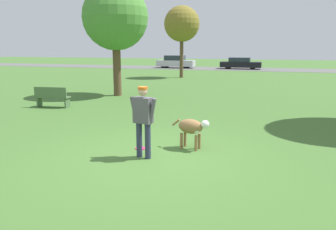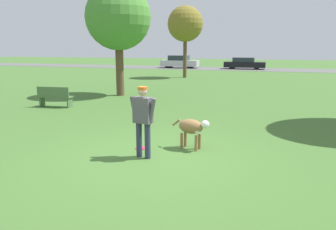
# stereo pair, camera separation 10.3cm
# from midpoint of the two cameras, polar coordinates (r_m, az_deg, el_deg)

# --- Properties ---
(ground_plane) EXTENTS (120.00, 120.00, 0.00)m
(ground_plane) POSITION_cam_midpoint_polar(r_m,az_deg,el_deg) (7.35, -2.20, -7.43)
(ground_plane) COLOR #426B2D
(far_road_strip) EXTENTS (120.00, 6.00, 0.01)m
(far_road_strip) POSITION_cam_midpoint_polar(r_m,az_deg,el_deg) (37.29, 14.58, 7.71)
(far_road_strip) COLOR #5B5B59
(far_road_strip) RESTS_ON ground_plane
(person) EXTENTS (0.67, 0.29, 1.59)m
(person) POSITION_cam_midpoint_polar(r_m,az_deg,el_deg) (7.12, -3.97, -0.28)
(person) COLOR #2D334C
(person) RESTS_ON ground_plane
(dog) EXTENTS (0.97, 0.48, 0.74)m
(dog) POSITION_cam_midpoint_polar(r_m,az_deg,el_deg) (7.83, 4.62, -2.21)
(dog) COLOR olive
(dog) RESTS_ON ground_plane
(frisbee) EXTENTS (0.25, 0.25, 0.02)m
(frisbee) POSITION_cam_midpoint_polar(r_m,az_deg,el_deg) (7.99, -4.41, -5.79)
(frisbee) COLOR #E52366
(frisbee) RESTS_ON ground_plane
(tree_near_left) EXTENTS (3.19, 3.19, 5.42)m
(tree_near_left) POSITION_cam_midpoint_polar(r_m,az_deg,el_deg) (16.71, -8.48, 16.41)
(tree_near_left) COLOR brown
(tree_near_left) RESTS_ON ground_plane
(tree_far_left) EXTENTS (2.76, 2.76, 5.55)m
(tree_far_left) POSITION_cam_midpoint_polar(r_m,az_deg,el_deg) (26.37, 3.14, 15.52)
(tree_far_left) COLOR brown
(tree_far_left) RESTS_ON ground_plane
(parked_car_silver) EXTENTS (4.34, 1.99, 1.44)m
(parked_car_silver) POSITION_cam_midpoint_polar(r_m,az_deg,el_deg) (38.46, 2.10, 9.23)
(parked_car_silver) COLOR #B7B7BC
(parked_car_silver) RESTS_ON ground_plane
(parked_car_black) EXTENTS (4.42, 1.78, 1.27)m
(parked_car_black) POSITION_cam_midpoint_polar(r_m,az_deg,el_deg) (37.49, 13.26, 8.74)
(parked_car_black) COLOR black
(parked_car_black) RESTS_ON ground_plane
(park_bench) EXTENTS (1.43, 0.54, 0.84)m
(park_bench) POSITION_cam_midpoint_polar(r_m,az_deg,el_deg) (14.09, -18.94, 3.13)
(park_bench) COLOR #4C6B42
(park_bench) RESTS_ON ground_plane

